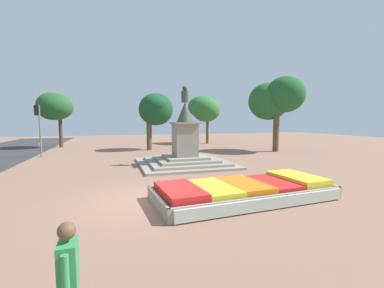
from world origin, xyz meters
name	(u,v)px	position (x,y,z in m)	size (l,w,h in m)	color
ground_plane	(144,200)	(0.00, 0.00, 0.00)	(85.64, 85.64, 0.00)	#8C6651
flower_planter	(245,191)	(3.64, -0.94, 0.30)	(6.90, 3.29, 0.70)	#38281C
statue_monument	(185,151)	(3.55, 6.91, 0.93)	(5.94, 5.94, 5.16)	gray
traffic_light_far_corner	(38,122)	(-6.54, 13.63, 2.80)	(0.42, 0.31, 4.11)	slate
pedestrian_with_handbag	(69,278)	(-1.61, -5.94, 0.98)	(0.23, 0.57, 1.70)	#338C4C
park_tree_far_left	(156,109)	(3.13, 15.98, 4.07)	(3.38, 3.33, 5.58)	brown
park_tree_behind_statue	(276,99)	(13.73, 11.53, 4.94)	(4.51, 4.97, 6.92)	brown
park_tree_far_right	(204,108)	(10.00, 20.93, 4.38)	(3.65, 4.52, 5.99)	brown
park_tree_street_side	(54,107)	(-6.78, 21.12, 4.35)	(3.76, 4.04, 5.88)	#4C3823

